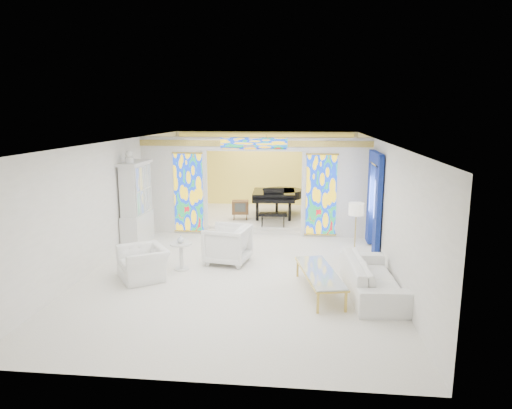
# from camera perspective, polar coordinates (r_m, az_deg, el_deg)

# --- Properties ---
(floor) EXTENTS (12.00, 12.00, 0.00)m
(floor) POSITION_cam_1_polar(r_m,az_deg,el_deg) (12.34, -1.21, -6.14)
(floor) COLOR white
(floor) RESTS_ON ground
(ceiling) EXTENTS (7.00, 12.00, 0.02)m
(ceiling) POSITION_cam_1_polar(r_m,az_deg,el_deg) (11.78, -1.27, 7.90)
(ceiling) COLOR white
(ceiling) RESTS_ON wall_back
(wall_back) EXTENTS (7.00, 0.02, 3.00)m
(wall_back) POSITION_cam_1_polar(r_m,az_deg,el_deg) (17.87, 1.16, 4.28)
(wall_back) COLOR white
(wall_back) RESTS_ON floor
(wall_front) EXTENTS (7.00, 0.02, 3.00)m
(wall_front) POSITION_cam_1_polar(r_m,az_deg,el_deg) (6.26, -8.16, -9.48)
(wall_front) COLOR white
(wall_front) RESTS_ON floor
(wall_left) EXTENTS (0.02, 12.00, 3.00)m
(wall_left) POSITION_cam_1_polar(r_m,az_deg,el_deg) (12.88, -16.89, 0.99)
(wall_left) COLOR white
(wall_left) RESTS_ON floor
(wall_right) EXTENTS (0.02, 12.00, 3.00)m
(wall_right) POSITION_cam_1_polar(r_m,az_deg,el_deg) (12.05, 15.51, 0.37)
(wall_right) COLOR white
(wall_right) RESTS_ON floor
(partition_wall) EXTENTS (7.00, 0.22, 3.00)m
(partition_wall) POSITION_cam_1_polar(r_m,az_deg,el_deg) (13.90, -0.22, 2.86)
(partition_wall) COLOR white
(partition_wall) RESTS_ON floor
(stained_glass_left) EXTENTS (0.90, 0.04, 2.40)m
(stained_glass_left) POSITION_cam_1_polar(r_m,az_deg,el_deg) (14.21, -8.43, 1.48)
(stained_glass_left) COLOR gold
(stained_glass_left) RESTS_ON partition_wall
(stained_glass_right) EXTENTS (0.90, 0.04, 2.40)m
(stained_glass_right) POSITION_cam_1_polar(r_m,az_deg,el_deg) (13.79, 8.16, 1.18)
(stained_glass_right) COLOR gold
(stained_glass_right) RESTS_ON partition_wall
(stained_glass_transom) EXTENTS (2.00, 0.04, 0.34)m
(stained_glass_transom) POSITION_cam_1_polar(r_m,az_deg,el_deg) (13.67, -0.27, 7.64)
(stained_glass_transom) COLOR gold
(stained_glass_transom) RESTS_ON partition_wall
(alcove_platform) EXTENTS (6.80, 3.80, 0.18)m
(alcove_platform) POSITION_cam_1_polar(r_m,az_deg,el_deg) (16.25, 0.58, -1.50)
(alcove_platform) COLOR white
(alcove_platform) RESTS_ON floor
(gold_curtain_back) EXTENTS (6.70, 0.10, 2.90)m
(gold_curtain_back) POSITION_cam_1_polar(r_m,az_deg,el_deg) (17.75, 1.12, 4.23)
(gold_curtain_back) COLOR #F6DF55
(gold_curtain_back) RESTS_ON wall_back
(chandelier) EXTENTS (0.48, 0.48, 0.30)m
(chandelier) POSITION_cam_1_polar(r_m,az_deg,el_deg) (15.76, 1.29, 7.15)
(chandelier) COLOR gold
(chandelier) RESTS_ON ceiling
(blue_drapes) EXTENTS (0.14, 1.85, 2.65)m
(blue_drapes) POSITION_cam_1_polar(r_m,az_deg,el_deg) (12.70, 14.57, 1.33)
(blue_drapes) COLOR navy
(blue_drapes) RESTS_ON wall_right
(china_cabinet) EXTENTS (0.56, 1.46, 2.72)m
(china_cabinet) POSITION_cam_1_polar(r_m,az_deg,el_deg) (13.38, -14.71, 0.04)
(china_cabinet) COLOR silver
(china_cabinet) RESTS_ON floor
(armchair_left) EXTENTS (1.43, 1.47, 0.72)m
(armchair_left) POSITION_cam_1_polar(r_m,az_deg,el_deg) (10.76, -13.92, -7.12)
(armchair_left) COLOR silver
(armchair_left) RESTS_ON floor
(armchair_right) EXTENTS (1.22, 1.19, 0.95)m
(armchair_right) POSITION_cam_1_polar(r_m,az_deg,el_deg) (11.51, -3.58, -4.98)
(armchair_right) COLOR white
(armchair_right) RESTS_ON floor
(sofa) EXTENTS (1.15, 2.60, 0.74)m
(sofa) POSITION_cam_1_polar(r_m,az_deg,el_deg) (9.89, 14.33, -8.75)
(sofa) COLOR white
(sofa) RESTS_ON floor
(side_table) EXTENTS (0.61, 0.61, 0.66)m
(side_table) POSITION_cam_1_polar(r_m,az_deg,el_deg) (11.14, -9.34, -5.89)
(side_table) COLOR silver
(side_table) RESTS_ON floor
(vase) EXTENTS (0.23, 0.23, 0.19)m
(vase) POSITION_cam_1_polar(r_m,az_deg,el_deg) (11.05, -9.39, -4.28)
(vase) COLOR white
(vase) RESTS_ON side_table
(coffee_table) EXTENTS (1.07, 2.21, 0.47)m
(coffee_table) POSITION_cam_1_polar(r_m,az_deg,el_deg) (9.72, 7.95, -8.48)
(coffee_table) COLOR silver
(coffee_table) RESTS_ON floor
(floor_lamp) EXTENTS (0.40, 0.40, 1.54)m
(floor_lamp) POSITION_cam_1_polar(r_m,az_deg,el_deg) (11.52, 12.41, -0.92)
(floor_lamp) COLOR gold
(floor_lamp) RESTS_ON floor
(grand_piano) EXTENTS (1.76, 2.76, 1.08)m
(grand_piano) POSITION_cam_1_polar(r_m,az_deg,el_deg) (15.84, 2.73, 1.19)
(grand_piano) COLOR black
(grand_piano) RESTS_ON alcove_platform
(tv_console) EXTENTS (0.59, 0.44, 0.64)m
(tv_console) POSITION_cam_1_polar(r_m,az_deg,el_deg) (15.33, -1.98, -0.35)
(tv_console) COLOR brown
(tv_console) RESTS_ON alcove_platform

